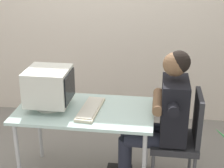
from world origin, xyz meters
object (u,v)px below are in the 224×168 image
object	(u,v)px
desk	(85,116)
office_chair	(182,135)
keyboard	(91,109)
crt_monitor	(49,86)
person_seated	(162,115)

from	to	relation	value
desk	office_chair	size ratio (longest dim) A/B	1.33
desk	keyboard	xyz separation A→B (m)	(0.05, -0.02, 0.08)
keyboard	desk	bearing A→B (deg)	158.66
crt_monitor	person_seated	xyz separation A→B (m)	(0.98, 0.05, -0.23)
desk	office_chair	xyz separation A→B (m)	(0.86, 0.04, -0.15)
desk	crt_monitor	size ratio (longest dim) A/B	3.22
crt_monitor	desk	bearing A→B (deg)	2.12
crt_monitor	office_chair	distance (m)	1.24
desk	crt_monitor	distance (m)	0.41
person_seated	desk	bearing A→B (deg)	-176.57
office_chair	person_seated	distance (m)	0.27
crt_monitor	office_chair	world-z (taller)	crt_monitor
desk	keyboard	distance (m)	0.10
person_seated	keyboard	bearing A→B (deg)	-174.34
desk	keyboard	size ratio (longest dim) A/B	2.51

